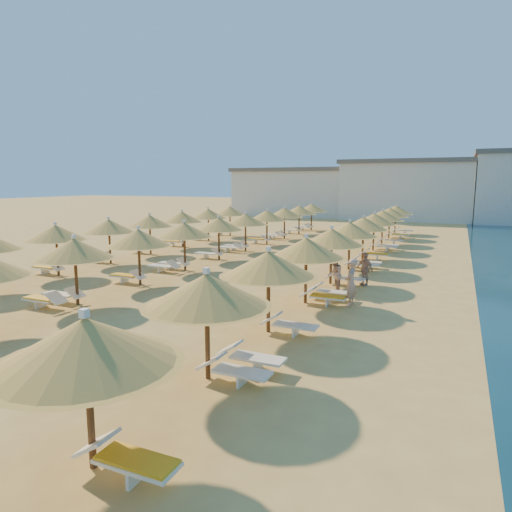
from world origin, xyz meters
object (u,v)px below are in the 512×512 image
at_px(beachgoer_c, 365,269).
at_px(beachgoer_b, 334,274).
at_px(parasol_row_west, 203,227).
at_px(parasol_row_east, 341,234).
at_px(beachgoer_a, 351,283).

distance_m(beachgoer_c, beachgoer_b, 2.16).
xyz_separation_m(parasol_row_west, beachgoer_c, (9.36, -1.63, -1.35)).
height_order(parasol_row_west, beachgoer_b, parasol_row_west).
xyz_separation_m(parasol_row_east, parasol_row_west, (-7.86, 0.00, 0.00)).
relative_size(parasol_row_west, beachgoer_b, 27.78).
bearing_deg(parasol_row_west, beachgoer_c, -9.89).
distance_m(parasol_row_east, beachgoer_c, 2.59).
height_order(beachgoer_b, beachgoer_a, beachgoer_a).
bearing_deg(beachgoer_b, parasol_row_west, -119.28).
distance_m(parasol_row_west, beachgoer_a, 11.03).
bearing_deg(beachgoer_c, parasol_row_east, 165.11).
bearing_deg(parasol_row_east, parasol_row_west, 180.00).
bearing_deg(beachgoer_a, beachgoer_c, -176.29).
bearing_deg(beachgoer_c, parasol_row_west, -157.27).
relative_size(parasol_row_west, beachgoer_a, 24.52).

